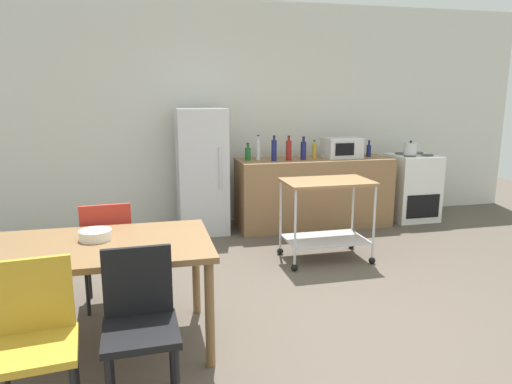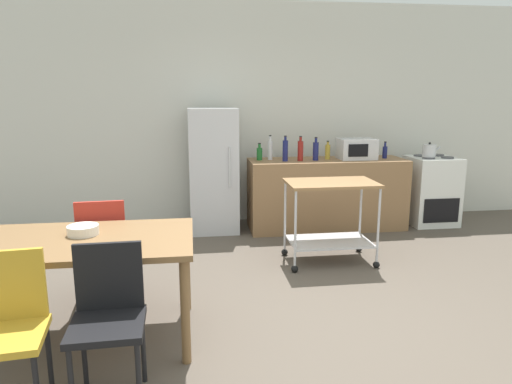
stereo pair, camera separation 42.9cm
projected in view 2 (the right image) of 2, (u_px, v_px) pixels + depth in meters
The scene contains 20 objects.
ground_plane at pixel (307, 329), 3.47m from camera, with size 12.00×12.00×0.00m, color brown.
back_wall at pixel (251, 114), 6.27m from camera, with size 8.40×0.12×2.90m, color silver.
kitchen_counter at pixel (326, 194), 6.02m from camera, with size 2.00×0.64×0.90m, color olive.
dining_table at pixel (83, 250), 3.18m from camera, with size 1.50×0.90×0.75m.
chair_mustard at pixel (7, 324), 2.47m from camera, with size 0.44×0.44×0.89m.
chair_red at pixel (104, 242), 3.84m from camera, with size 0.42×0.42×0.89m.
chair_black at pixel (108, 313), 2.60m from camera, with size 0.41×0.41×0.89m.
stove_oven at pixel (431, 190), 6.23m from camera, with size 0.60×0.61×0.92m.
refrigerator at pixel (213, 170), 5.85m from camera, with size 0.60×0.63×1.55m.
kitchen_cart at pixel (330, 208), 4.75m from camera, with size 0.91×0.57×0.85m.
bottle_soy_sauce at pixel (259, 153), 5.84m from camera, with size 0.07×0.07×0.22m.
bottle_hot_sauce at pixel (270, 150), 5.88m from camera, with size 0.06×0.06×0.31m.
bottle_sesame_oil at pixel (285, 150), 5.74m from camera, with size 0.07×0.07×0.32m.
bottle_wine at pixel (300, 150), 5.78m from camera, with size 0.07×0.07×0.31m.
bottle_sparkling_water at pixel (316, 151), 5.82m from camera, with size 0.07×0.07×0.29m.
bottle_vinegar at pixel (328, 151), 5.94m from camera, with size 0.06×0.06×0.23m.
microwave at pixel (357, 149), 5.95m from camera, with size 0.46×0.35×0.26m.
bottle_olive_oil at pixel (385, 152), 6.02m from camera, with size 0.06×0.06×0.22m.
fruit_bowl at pixel (83, 230), 3.25m from camera, with size 0.21×0.21×0.07m, color white.
kettle at pixel (429, 151), 6.01m from camera, with size 0.24×0.17×0.19m.
Camera 2 is at (-0.82, -3.10, 1.72)m, focal length 32.64 mm.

